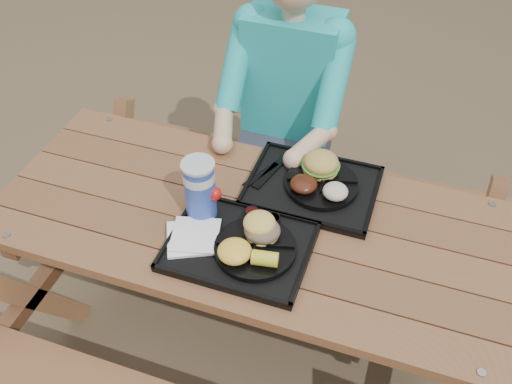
% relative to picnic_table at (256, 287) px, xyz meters
% --- Properties ---
extents(ground, '(60.00, 60.00, 0.00)m').
position_rel_picnic_table_xyz_m(ground, '(0.00, 0.00, -0.38)').
color(ground, '#999999').
rests_on(ground, ground).
extents(picnic_table, '(1.80, 1.49, 0.75)m').
position_rel_picnic_table_xyz_m(picnic_table, '(0.00, 0.00, 0.00)').
color(picnic_table, '#999999').
rests_on(picnic_table, ground).
extents(tray_near, '(0.45, 0.35, 0.02)m').
position_rel_picnic_table_xyz_m(tray_near, '(-0.01, -0.14, 0.39)').
color(tray_near, black).
rests_on(tray_near, picnic_table).
extents(tray_far, '(0.45, 0.35, 0.02)m').
position_rel_picnic_table_xyz_m(tray_far, '(0.14, 0.20, 0.39)').
color(tray_far, black).
rests_on(tray_far, picnic_table).
extents(plate_near, '(0.26, 0.26, 0.02)m').
position_rel_picnic_table_xyz_m(plate_near, '(0.05, -0.14, 0.41)').
color(plate_near, black).
rests_on(plate_near, tray_near).
extents(plate_far, '(0.26, 0.26, 0.02)m').
position_rel_picnic_table_xyz_m(plate_far, '(0.17, 0.21, 0.41)').
color(plate_far, black).
rests_on(plate_far, tray_far).
extents(napkin_stack, '(0.21, 0.21, 0.02)m').
position_rel_picnic_table_xyz_m(napkin_stack, '(-0.16, -0.17, 0.40)').
color(napkin_stack, white).
rests_on(napkin_stack, tray_near).
extents(soda_cup, '(0.10, 0.10, 0.21)m').
position_rel_picnic_table_xyz_m(soda_cup, '(-0.18, -0.04, 0.50)').
color(soda_cup, '#1533A3').
rests_on(soda_cup, tray_near).
extents(condiment_bbq, '(0.05, 0.05, 0.03)m').
position_rel_picnic_table_xyz_m(condiment_bbq, '(-0.01, -0.01, 0.41)').
color(condiment_bbq, black).
rests_on(condiment_bbq, tray_near).
extents(condiment_mustard, '(0.05, 0.05, 0.03)m').
position_rel_picnic_table_xyz_m(condiment_mustard, '(0.06, -0.02, 0.41)').
color(condiment_mustard, gold).
rests_on(condiment_mustard, tray_near).
extents(sandwich, '(0.11, 0.11, 0.11)m').
position_rel_picnic_table_xyz_m(sandwich, '(0.05, -0.09, 0.47)').
color(sandwich, '#F0C554').
rests_on(sandwich, plate_near).
extents(mac_cheese, '(0.11, 0.11, 0.05)m').
position_rel_picnic_table_xyz_m(mac_cheese, '(0.00, -0.21, 0.44)').
color(mac_cheese, yellow).
rests_on(mac_cheese, plate_near).
extents(corn_cob, '(0.09, 0.09, 0.05)m').
position_rel_picnic_table_xyz_m(corn_cob, '(0.10, -0.20, 0.44)').
color(corn_cob, yellow).
rests_on(corn_cob, plate_near).
extents(cutlery_far, '(0.07, 0.17, 0.01)m').
position_rel_picnic_table_xyz_m(cutlery_far, '(-0.03, 0.21, 0.40)').
color(cutlery_far, black).
rests_on(cutlery_far, tray_far).
extents(burger, '(0.13, 0.13, 0.11)m').
position_rel_picnic_table_xyz_m(burger, '(0.15, 0.27, 0.47)').
color(burger, gold).
rests_on(burger, plate_far).
extents(baked_beans, '(0.10, 0.10, 0.04)m').
position_rel_picnic_table_xyz_m(baked_beans, '(0.12, 0.16, 0.44)').
color(baked_beans, '#481C0E').
rests_on(baked_beans, plate_far).
extents(potato_salad, '(0.09, 0.09, 0.05)m').
position_rel_picnic_table_xyz_m(potato_salad, '(0.23, 0.16, 0.44)').
color(potato_salad, beige).
rests_on(potato_salad, plate_far).
extents(diner, '(0.48, 0.84, 1.28)m').
position_rel_picnic_table_xyz_m(diner, '(-0.10, 0.71, 0.27)').
color(diner, '#1CB2C4').
rests_on(diner, ground).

